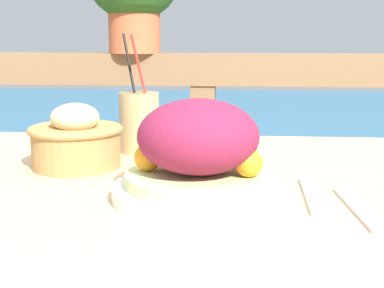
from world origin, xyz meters
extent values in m
cube|color=tan|center=(0.00, 0.00, 0.76)|extent=(1.02, 0.85, 0.04)
cube|color=brown|center=(0.00, 0.71, 0.92)|extent=(2.80, 0.08, 0.09)
cube|color=brown|center=(0.00, 0.71, 0.44)|extent=(0.07, 0.07, 0.87)
cube|color=teal|center=(0.00, 3.21, 0.20)|extent=(12.00, 4.00, 0.41)
cylinder|color=silver|center=(0.04, -0.08, 0.79)|extent=(0.25, 0.25, 0.02)
cylinder|color=#C6DB8E|center=(0.04, -0.08, 0.81)|extent=(0.21, 0.21, 0.02)
ellipsoid|color=maroon|center=(0.04, -0.08, 0.87)|extent=(0.17, 0.17, 0.11)
sphere|color=orange|center=(0.12, -0.10, 0.83)|extent=(0.04, 0.04, 0.04)
sphere|color=orange|center=(-0.03, -0.08, 0.83)|extent=(0.04, 0.04, 0.04)
cylinder|color=tan|center=(-0.10, 0.22, 0.84)|extent=(0.08, 0.08, 0.12)
cylinder|color=black|center=(-0.11, 0.22, 0.91)|extent=(0.05, 0.07, 0.21)
cylinder|color=red|center=(-0.09, 0.22, 0.91)|extent=(0.04, 0.08, 0.21)
cylinder|color=#AD7F47|center=(-0.19, 0.09, 0.81)|extent=(0.16, 0.16, 0.07)
torus|color=#AD7F47|center=(-0.19, 0.09, 0.84)|extent=(0.17, 0.17, 0.01)
ellipsoid|color=beige|center=(-0.19, 0.09, 0.87)|extent=(0.09, 0.09, 0.05)
cylinder|color=#B75B38|center=(-0.20, 0.71, 1.02)|extent=(0.15, 0.15, 0.11)
cube|color=silver|center=(0.21, -0.06, 0.78)|extent=(0.02, 0.18, 0.00)
cube|color=silver|center=(0.26, -0.12, 0.78)|extent=(0.03, 0.18, 0.00)
camera|label=1|loc=(0.10, -0.83, 1.01)|focal=50.00mm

